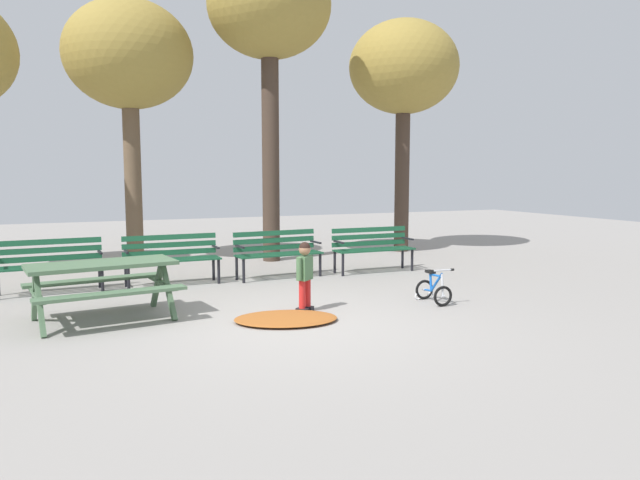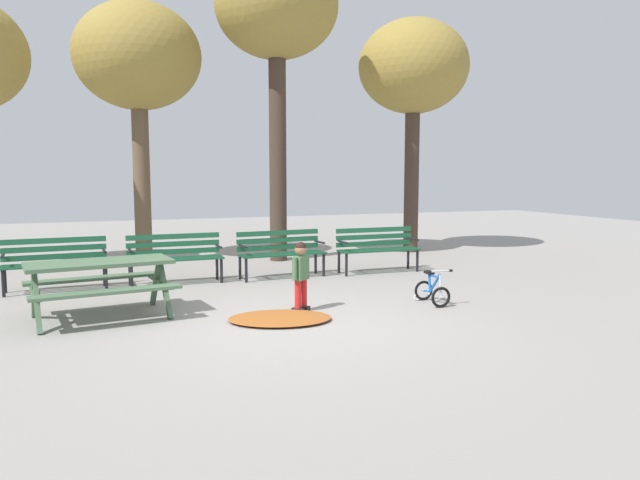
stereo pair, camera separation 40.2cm
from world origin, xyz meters
The scene contains 12 objects.
ground centered at (0.00, 0.00, 0.00)m, with size 36.00×36.00×0.00m, color gray.
picnic_table centered at (-2.24, 1.18, 0.59)m, with size 1.97×1.58×0.79m.
park_bench_far_left centered at (-2.90, 3.44, 0.51)m, with size 1.62×0.54×0.85m.
park_bench_left centered at (-0.99, 3.39, 0.51)m, with size 1.61×0.48×0.85m.
park_bench_right centered at (0.90, 3.34, 0.51)m, with size 1.63×0.57×0.85m.
park_bench_far_right centered at (2.81, 3.23, 0.51)m, with size 1.60×0.46×0.85m.
child_standing centered at (0.35, 0.62, 0.56)m, with size 0.30×0.28×0.97m.
kids_bicycle centered at (2.30, 0.39, 0.20)m, with size 0.39×0.57×0.54m.
leaf_pile centered at (-0.08, 0.22, 0.04)m, with size 1.34×0.94×0.07m, color #9E5623.
tree_left centered at (-1.30, 6.14, 4.24)m, with size 2.60×2.60×5.41m.
tree_center centered at (1.48, 5.40, 5.27)m, with size 2.60×2.60×6.50m.
tree_right centered at (4.92, 5.66, 4.33)m, with size 2.60×2.60×5.51m.
Camera 2 is at (-2.30, -7.07, 1.92)m, focal length 33.58 mm.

